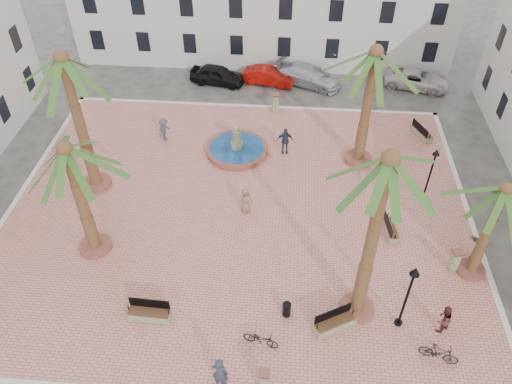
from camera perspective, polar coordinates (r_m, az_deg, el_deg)
ground at (r=28.51m, az=-2.00°, el=-2.28°), size 120.00×120.00×0.00m
plaza at (r=28.46m, az=-2.01°, el=-2.17°), size 26.00×22.00×0.15m
kerb_n at (r=37.10m, az=-0.16°, el=9.72°), size 26.30×0.30×0.16m
kerb_e at (r=30.17m, az=23.40°, el=-3.38°), size 0.30×22.30×0.16m
kerb_w at (r=32.37m, az=-25.54°, el=-0.65°), size 0.30×22.30×0.16m
fountain at (r=32.37m, az=-2.19°, el=4.99°), size 4.00×4.00×2.07m
palm_nw at (r=27.47m, az=-20.89°, el=12.39°), size 5.76×5.76×8.70m
palm_sw at (r=24.03m, az=-20.56°, el=3.01°), size 5.46×5.46×6.88m
palm_s at (r=18.61m, az=14.63°, el=1.43°), size 5.33×5.33×9.35m
palm_e at (r=24.38m, az=26.24°, el=-0.96°), size 4.60×4.60×5.85m
palm_ne at (r=29.01m, az=13.31°, el=13.75°), size 5.77×5.77×7.84m
bench_s at (r=24.04m, az=-12.07°, el=-13.42°), size 2.02×0.69×1.05m
bench_se at (r=23.52m, az=8.93°, el=-14.60°), size 2.01×1.47×1.04m
bench_e at (r=27.92m, az=15.09°, el=-4.15°), size 0.73×1.77×0.90m
bench_ne at (r=35.56m, az=18.37°, el=6.44°), size 1.25×1.88×0.96m
lamppost_s at (r=22.38m, az=17.19°, el=-10.38°), size 0.43×0.43×3.95m
lamppost_e at (r=29.12m, az=19.51°, el=2.78°), size 0.39×0.39×3.62m
bollard_se at (r=21.49m, az=0.91°, el=-20.69°), size 0.46×0.46×1.26m
bollard_n at (r=36.09m, az=2.21°, el=10.17°), size 0.58×0.58×1.40m
bollard_e at (r=26.82m, az=21.76°, el=-7.26°), size 0.56×0.56×1.33m
litter_bin at (r=23.59m, az=3.52°, el=-13.24°), size 0.40×0.40×0.78m
cyclist_a at (r=21.33m, az=-4.13°, el=-19.92°), size 0.77×0.58×1.92m
bicycle_a at (r=22.68m, az=0.56°, el=-16.44°), size 1.69×0.91×0.84m
cyclist_b at (r=24.23m, az=20.64°, el=-13.44°), size 0.99×0.95×1.61m
bicycle_b at (r=23.55m, az=20.18°, el=-16.90°), size 1.74×0.95×1.01m
pedestrian_fountain_a at (r=27.83m, az=-1.19°, el=-0.94°), size 0.92×0.85×1.59m
pedestrian_fountain_b at (r=32.01m, az=3.32°, el=5.90°), size 1.12×0.55×1.84m
pedestrian_north at (r=33.66m, az=-10.45°, el=7.02°), size 0.97×1.21×1.64m
pedestrian_east at (r=27.44m, az=24.08°, el=-6.03°), size 0.61×1.75×1.87m
car_black at (r=39.97m, az=-4.42°, el=13.21°), size 4.51×2.44×1.46m
car_red at (r=39.83m, az=1.42°, el=13.11°), size 4.19×2.08×1.32m
car_silver at (r=39.91m, az=6.01°, el=13.11°), size 5.65×4.00×1.52m
car_white at (r=41.26m, az=17.90°, el=12.16°), size 5.27×3.40×1.35m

